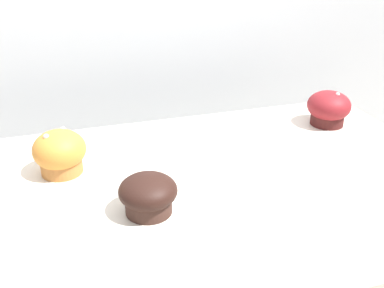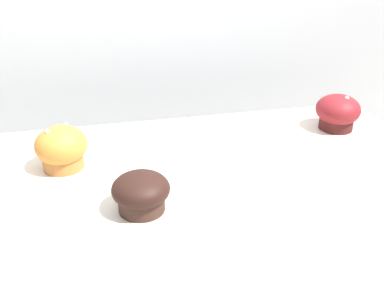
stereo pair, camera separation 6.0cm
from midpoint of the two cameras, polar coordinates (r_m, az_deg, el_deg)
wall_back at (r=1.40m, az=-3.20°, el=5.36°), size 3.20×0.10×1.80m
muffin_front_center at (r=0.91m, az=-14.43°, el=-0.56°), size 0.10×0.10×0.09m
muffin_back_left at (r=0.76m, az=-4.23°, el=-6.19°), size 0.10×0.10×0.07m
muffin_back_right at (r=1.12m, az=19.49°, el=3.80°), size 0.10×0.10×0.09m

